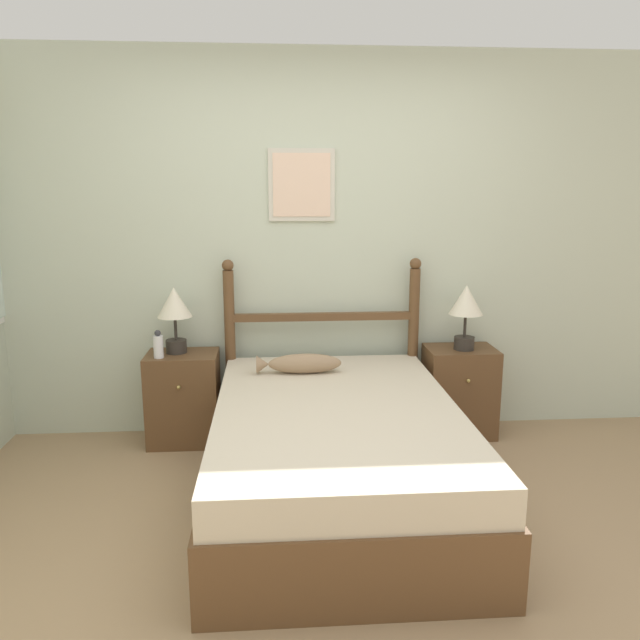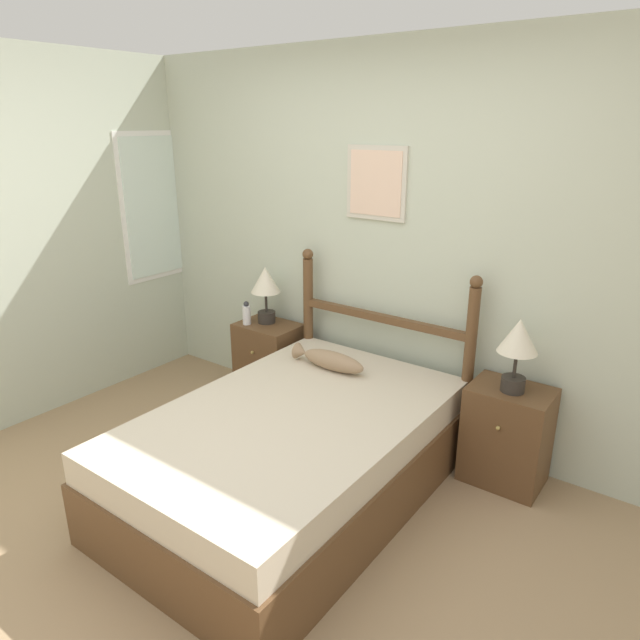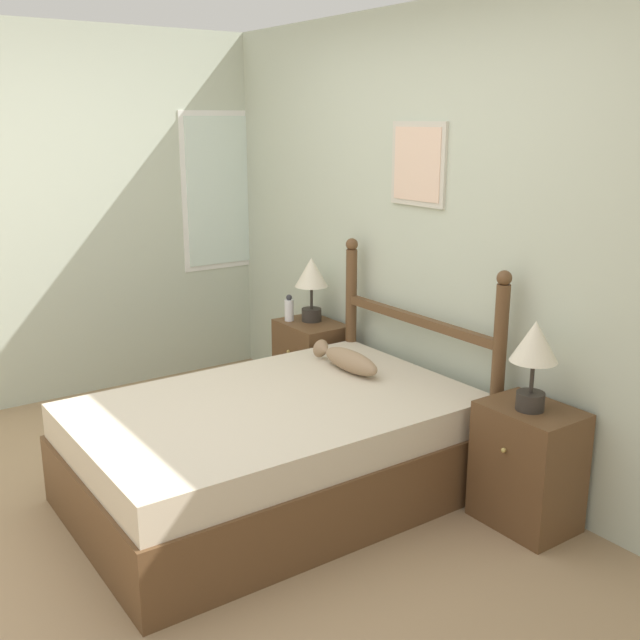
% 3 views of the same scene
% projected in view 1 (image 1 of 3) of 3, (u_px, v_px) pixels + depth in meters
% --- Properties ---
extents(ground_plane, '(16.00, 16.00, 0.00)m').
position_uv_depth(ground_plane, '(346.00, 568.00, 2.79)').
color(ground_plane, '#9E7F5B').
extents(wall_back, '(6.40, 0.08, 2.55)m').
position_uv_depth(wall_back, '(319.00, 247.00, 4.21)').
color(wall_back, beige).
rests_on(wall_back, ground_plane).
extents(bed, '(1.31, 2.01, 0.54)m').
position_uv_depth(bed, '(337.00, 454.00, 3.35)').
color(bed, brown).
rests_on(bed, ground_plane).
extents(headboard, '(1.32, 0.08, 1.21)m').
position_uv_depth(headboard, '(323.00, 340.00, 4.22)').
color(headboard, brown).
rests_on(headboard, ground_plane).
extents(nightstand_left, '(0.46, 0.37, 0.61)m').
position_uv_depth(nightstand_left, '(184.00, 398.00, 4.12)').
color(nightstand_left, brown).
rests_on(nightstand_left, ground_plane).
extents(nightstand_right, '(0.46, 0.37, 0.61)m').
position_uv_depth(nightstand_right, '(459.00, 391.00, 4.26)').
color(nightstand_right, brown).
rests_on(nightstand_right, ground_plane).
extents(table_lamp_left, '(0.22, 0.22, 0.43)m').
position_uv_depth(table_lamp_left, '(175.00, 308.00, 4.02)').
color(table_lamp_left, '#2D2823').
rests_on(table_lamp_left, nightstand_left).
extents(table_lamp_right, '(0.22, 0.22, 0.43)m').
position_uv_depth(table_lamp_right, '(466.00, 306.00, 4.11)').
color(table_lamp_right, '#2D2823').
rests_on(table_lamp_right, nightstand_right).
extents(bottle, '(0.06, 0.06, 0.18)m').
position_uv_depth(bottle, '(158.00, 345.00, 3.95)').
color(bottle, white).
rests_on(bottle, nightstand_left).
extents(fish_pillow, '(0.53, 0.13, 0.12)m').
position_uv_depth(fish_pillow, '(300.00, 364.00, 3.86)').
color(fish_pillow, '#997A5B').
rests_on(fish_pillow, bed).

